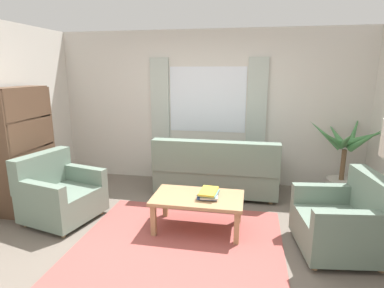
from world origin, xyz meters
name	(u,v)px	position (x,y,z in m)	size (l,w,h in m)	color
ground_plane	(179,245)	(0.00, 0.00, 0.00)	(6.24, 6.24, 0.00)	#6B6056
wall_back	(208,108)	(0.00, 2.26, 1.30)	(5.32, 0.12, 2.60)	silver
window_with_curtains	(207,100)	(0.00, 2.18, 1.45)	(1.98, 0.07, 1.40)	white
area_rug	(179,245)	(0.00, 0.00, 0.01)	(2.32, 2.08, 0.01)	#9E4C47
couch	(216,172)	(0.24, 1.61, 0.37)	(1.90, 0.82, 0.92)	slate
armchair_left	(59,194)	(-1.70, 0.35, 0.35)	(0.99, 1.00, 0.88)	slate
armchair_right	(344,222)	(1.77, 0.22, 0.35)	(0.93, 0.94, 0.88)	slate
coffee_table	(198,201)	(0.15, 0.41, 0.38)	(1.10, 0.64, 0.44)	#A87F56
book_stack_on_table	(209,193)	(0.28, 0.42, 0.48)	(0.26, 0.34, 0.09)	#335199
potted_plant	(343,167)	(2.14, 1.76, 0.51)	(1.13, 1.16, 1.28)	#B7B2A8
bookshelf	(27,147)	(-2.35, 0.67, 0.89)	(0.30, 0.94, 1.72)	brown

